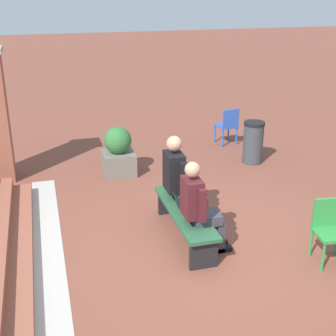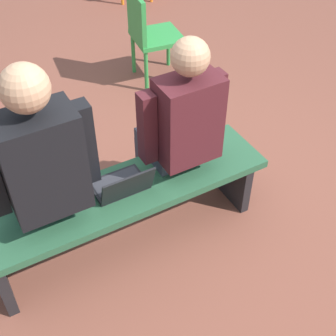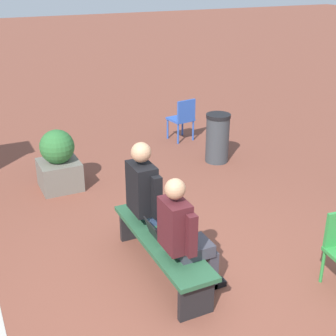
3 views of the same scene
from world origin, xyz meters
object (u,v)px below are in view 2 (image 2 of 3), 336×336
(bench, at_px, (125,200))
(person_adult, at_px, (40,169))
(person_student, at_px, (178,127))
(plastic_chair_near_bench_right, at_px, (149,32))
(laptop, at_px, (122,185))

(bench, distance_m, person_adult, 0.58)
(person_student, distance_m, plastic_chair_near_bench_right, 1.73)
(bench, bearing_deg, plastic_chair_near_bench_right, -122.10)
(person_student, distance_m, person_adult, 0.83)
(bench, height_order, plastic_chair_near_bench_right, plastic_chair_near_bench_right)
(person_student, xyz_separation_m, person_adult, (0.83, -0.01, 0.04))
(person_student, relative_size, plastic_chair_near_bench_right, 1.58)
(laptop, relative_size, plastic_chair_near_bench_right, 0.38)
(person_student, bearing_deg, person_adult, -0.35)
(person_adult, height_order, laptop, person_adult)
(person_adult, height_order, plastic_chair_near_bench_right, person_adult)
(bench, xyz_separation_m, plastic_chair_near_bench_right, (-1.04, -1.66, 0.13))
(bench, height_order, laptop, laptop)
(person_adult, xyz_separation_m, plastic_chair_near_bench_right, (-1.47, -1.58, -0.27))
(bench, height_order, person_student, person_student)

